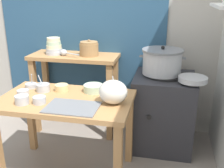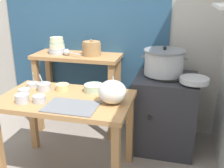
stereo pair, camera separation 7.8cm
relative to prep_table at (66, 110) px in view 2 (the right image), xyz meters
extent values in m
cube|color=#B2ADA3|center=(0.08, 1.05, 0.69)|extent=(4.40, 0.10, 2.60)
cube|color=navy|center=(-0.17, 0.99, 0.74)|extent=(1.90, 0.02, 2.10)
cube|color=#B27F4C|center=(0.00, 0.00, 0.09)|extent=(1.10, 0.66, 0.04)
cube|color=#B27F4C|center=(0.50, -0.28, -0.27)|extent=(0.06, 0.06, 0.68)
cube|color=#B27F4C|center=(-0.50, 0.28, -0.27)|extent=(0.06, 0.06, 0.68)
cube|color=#B27F4C|center=(0.50, 0.28, -0.27)|extent=(0.06, 0.06, 0.68)
cube|color=#B27F4C|center=(-0.20, 0.78, 0.27)|extent=(0.96, 0.40, 0.04)
cube|color=#B27F4C|center=(-0.63, 0.63, -0.18)|extent=(0.06, 0.06, 0.86)
cube|color=#B27F4C|center=(0.23, 0.63, -0.18)|extent=(0.06, 0.06, 0.86)
cube|color=#B27F4C|center=(-0.63, 0.93, -0.18)|extent=(0.06, 0.06, 0.86)
cube|color=#B27F4C|center=(0.23, 0.93, -0.18)|extent=(0.06, 0.06, 0.86)
cube|color=#2D2D33|center=(0.79, 0.65, -0.23)|extent=(0.60, 0.60, 0.76)
cylinder|color=black|center=(0.79, 0.65, 0.16)|extent=(0.36, 0.36, 0.02)
cylinder|color=black|center=(0.67, 0.34, -0.16)|extent=(0.04, 0.02, 0.04)
cylinder|color=#B7BABF|center=(0.75, 0.67, 0.28)|extent=(0.37, 0.37, 0.22)
cylinder|color=slate|center=(0.75, 0.67, 0.41)|extent=(0.40, 0.40, 0.02)
sphere|color=black|center=(0.75, 0.67, 0.43)|extent=(0.04, 0.04, 0.04)
cube|color=slate|center=(0.55, 0.67, 0.34)|extent=(0.04, 0.02, 0.02)
cube|color=slate|center=(0.96, 0.67, 0.34)|extent=(0.04, 0.02, 0.02)
cylinder|color=#A37A4C|center=(-0.03, 0.78, 0.36)|extent=(0.20, 0.20, 0.13)
cylinder|color=#A37A4C|center=(-0.03, 0.78, 0.43)|extent=(0.19, 0.19, 0.02)
sphere|color=#A37A4C|center=(-0.03, 0.78, 0.45)|extent=(0.02, 0.02, 0.02)
cylinder|color=#B7BABF|center=(-0.42, 0.77, 0.31)|extent=(0.19, 0.19, 0.03)
cylinder|color=#B7BABF|center=(-0.42, 0.77, 0.34)|extent=(0.17, 0.17, 0.03)
cylinder|color=beige|center=(-0.42, 0.77, 0.37)|extent=(0.16, 0.16, 0.04)
cylinder|color=#B7D1AD|center=(-0.42, 0.77, 0.41)|extent=(0.15, 0.15, 0.04)
cylinder|color=beige|center=(-0.42, 0.77, 0.45)|extent=(0.14, 0.14, 0.04)
sphere|color=#B7BABF|center=(-0.29, 0.72, 0.33)|extent=(0.07, 0.07, 0.07)
cylinder|color=#B7BABF|center=(-0.17, 0.67, 0.33)|extent=(0.17, 0.08, 0.01)
cube|color=slate|center=(0.12, -0.17, 0.12)|extent=(0.40, 0.28, 0.01)
ellipsoid|color=silver|center=(0.41, -0.02, 0.21)|extent=(0.23, 0.20, 0.19)
cylinder|color=#B7BABF|center=(1.04, 0.48, 0.19)|extent=(0.26, 0.26, 0.05)
cylinder|color=#B7BABF|center=(-0.40, 0.17, 0.13)|extent=(0.10, 0.10, 0.04)
cylinder|color=beige|center=(-0.40, 0.17, 0.15)|extent=(0.09, 0.09, 0.01)
cylinder|color=#B7BABF|center=(-0.39, 0.18, 0.18)|extent=(0.05, 0.06, 0.14)
cylinder|color=#B7BABF|center=(-0.38, 0.00, 0.13)|extent=(0.10, 0.10, 0.04)
cylinder|color=#BFB28C|center=(-0.38, 0.00, 0.15)|extent=(0.09, 0.09, 0.01)
cylinder|color=#E5C684|center=(-0.10, 0.16, 0.14)|extent=(0.12, 0.12, 0.06)
cylinder|color=maroon|center=(-0.10, 0.16, 0.16)|extent=(0.10, 0.10, 0.01)
cylinder|color=#B7D1AD|center=(0.18, 0.20, 0.14)|extent=(0.17, 0.17, 0.06)
cylinder|color=#337238|center=(0.18, 0.20, 0.17)|extent=(0.15, 0.15, 0.01)
cylinder|color=#B7BABF|center=(-0.29, -0.18, 0.14)|extent=(0.11, 0.11, 0.07)
cylinder|color=#BFB28C|center=(-0.29, -0.18, 0.17)|extent=(0.09, 0.09, 0.01)
cylinder|color=#B7BABF|center=(-0.25, 0.11, 0.14)|extent=(0.12, 0.12, 0.07)
cylinder|color=brown|center=(-0.25, 0.11, 0.17)|extent=(0.10, 0.10, 0.01)
cylinder|color=#B7BABF|center=(-0.25, 0.10, 0.19)|extent=(0.07, 0.02, 0.15)
cylinder|color=#B7BABF|center=(-0.16, -0.14, 0.14)|extent=(0.10, 0.10, 0.06)
cylinder|color=beige|center=(-0.16, -0.14, 0.16)|extent=(0.09, 0.09, 0.01)
cylinder|color=#B7D1AD|center=(0.39, 0.19, 0.14)|extent=(0.13, 0.13, 0.05)
cylinder|color=#337238|center=(0.39, 0.19, 0.16)|extent=(0.11, 0.11, 0.01)
cylinder|color=#B7BABF|center=(0.38, 0.18, 0.19)|extent=(0.06, 0.06, 0.15)
camera|label=1|loc=(0.81, -1.93, 0.96)|focal=43.05mm
camera|label=2|loc=(0.88, -1.91, 0.96)|focal=43.05mm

